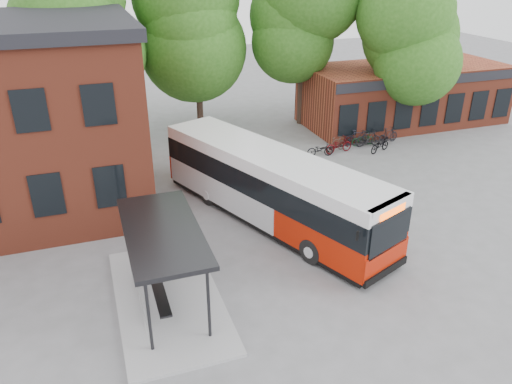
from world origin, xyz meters
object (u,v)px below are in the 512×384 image
object	(u,v)px
bus_shelter	(165,265)
bicycle_4	(363,139)
bicycle_2	(339,145)
city_bus	(270,188)
bicycle_3	(357,137)
bicycle_0	(320,149)
bicycle_1	(336,144)
bicycle_6	(380,145)
bicycle_7	(388,135)
bicycle_5	(368,138)

from	to	relation	value
bus_shelter	bicycle_4	distance (m)	18.49
bicycle_2	bicycle_4	bearing A→B (deg)	-80.11
city_bus	bicycle_3	size ratio (longest dim) A/B	7.77
bicycle_0	bicycle_2	bearing A→B (deg)	-71.12
city_bus	bicycle_1	size ratio (longest dim) A/B	8.11
bicycle_1	bicycle_6	xyz separation A→B (m)	(2.47, -0.96, -0.02)
bicycle_1	bicycle_7	distance (m)	3.81
bicycle_3	bus_shelter	bearing A→B (deg)	142.96
bicycle_3	bicycle_7	xyz separation A→B (m)	(1.99, -0.40, 0.03)
bicycle_5	bicycle_6	size ratio (longest dim) A/B	1.03
bicycle_0	bicycle_1	size ratio (longest dim) A/B	0.99
bicycle_0	bicycle_4	bearing A→B (deg)	-62.94
bicycle_2	bicycle_6	world-z (taller)	bicycle_2
city_bus	bicycle_0	world-z (taller)	city_bus
city_bus	bicycle_3	world-z (taller)	city_bus
bicycle_6	bicycle_7	xyz separation A→B (m)	(1.33, 1.19, 0.08)
bicycle_3	bicycle_2	bearing A→B (deg)	129.59
city_bus	bicycle_3	distance (m)	11.49
city_bus	bicycle_2	distance (m)	9.60
bicycle_2	bicycle_6	xyz separation A→B (m)	(2.42, -0.71, -0.04)
bicycle_4	bus_shelter	bearing A→B (deg)	129.48
city_bus	bicycle_4	size ratio (longest dim) A/B	8.17
bicycle_1	bicycle_0	bearing A→B (deg)	89.14
bicycle_0	bicycle_5	world-z (taller)	bicycle_5
bicycle_0	bicycle_7	distance (m)	5.08
bicycle_2	bicycle_5	bearing A→B (deg)	-88.73
bicycle_3	bicycle_4	world-z (taller)	bicycle_3
bus_shelter	bicycle_2	world-z (taller)	bus_shelter
bicycle_3	bicycle_6	distance (m)	1.72
bicycle_4	bicycle_7	distance (m)	1.70
bicycle_2	bicycle_4	size ratio (longest dim) A/B	1.20
bicycle_3	bicycle_5	bearing A→B (deg)	-121.19
bicycle_5	bicycle_0	bearing A→B (deg)	102.68
bicycle_1	bicycle_2	bearing A→B (deg)	174.70
city_bus	bicycle_6	xyz separation A→B (m)	(9.34, 5.85, -1.16)
bus_shelter	bicycle_1	distance (m)	16.60
bicycle_1	bicycle_4	world-z (taller)	bicycle_1
bicycle_2	bicycle_4	distance (m)	2.17
bicycle_3	bicycle_7	distance (m)	2.03
bicycle_0	bicycle_6	distance (m)	3.76
bus_shelter	bicycle_3	distance (m)	18.38
bicycle_0	bicycle_2	world-z (taller)	bicycle_2
bus_shelter	city_bus	size ratio (longest dim) A/B	0.56
bicycle_1	bicycle_3	xyz separation A→B (m)	(1.82, 0.63, 0.02)
bus_shelter	bicycle_0	world-z (taller)	bus_shelter
bicycle_2	bicycle_6	size ratio (longest dim) A/B	1.09
bicycle_6	bicycle_7	bearing A→B (deg)	-71.12
bicycle_1	bicycle_3	world-z (taller)	bicycle_3
bus_shelter	bicycle_2	distance (m)	16.47
bicycle_3	bicycle_5	size ratio (longest dim) A/B	0.93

